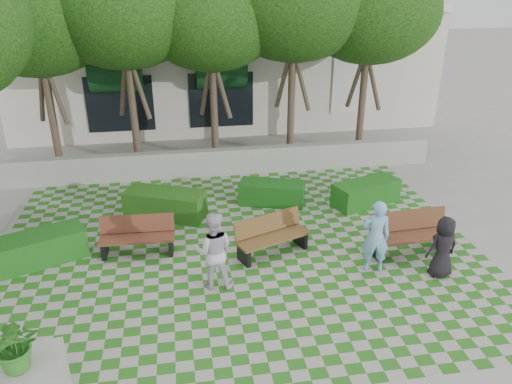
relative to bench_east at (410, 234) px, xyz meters
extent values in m
plane|color=gray|center=(-4.19, -0.31, -0.51)|extent=(90.00, 90.00, 0.00)
plane|color=#2B721E|center=(-4.19, 0.69, -0.51)|extent=(12.00, 12.00, 0.00)
cube|color=#9E9B93|center=(-4.19, 5.89, -0.06)|extent=(15.00, 0.36, 0.90)
cube|color=brown|center=(0.01, -0.08, -0.01)|extent=(2.06, 0.74, 0.07)
cube|color=brown|center=(-0.01, 0.21, 0.30)|extent=(2.03, 0.27, 0.51)
cube|color=black|center=(-0.89, -0.14, -0.26)|extent=(0.15, 0.57, 0.49)
cube|color=black|center=(0.90, -0.03, -0.26)|extent=(0.15, 0.57, 0.49)
cube|color=brown|center=(-3.38, 0.46, -0.04)|extent=(1.95, 1.22, 0.06)
cube|color=brown|center=(-3.48, 0.71, 0.24)|extent=(1.79, 0.81, 0.47)
cube|color=black|center=(-4.15, 0.16, -0.28)|extent=(0.29, 0.52, 0.46)
cube|color=black|center=(-2.61, 0.77, -0.28)|extent=(0.29, 0.52, 0.46)
cube|color=brown|center=(-6.69, 1.00, -0.06)|extent=(1.85, 0.64, 0.06)
cube|color=brown|center=(-6.68, 1.27, 0.22)|extent=(1.83, 0.21, 0.46)
cube|color=black|center=(-7.50, 1.04, -0.29)|extent=(0.12, 0.51, 0.45)
cube|color=black|center=(-5.88, 0.97, -0.29)|extent=(0.12, 0.51, 0.45)
cube|color=#175115|center=(-0.07, 2.85, -0.15)|extent=(2.20, 1.47, 0.72)
cube|color=#134A14|center=(-2.85, 3.34, -0.17)|extent=(2.07, 1.36, 0.67)
cube|color=#1C4A13|center=(-6.01, 2.97, -0.12)|extent=(2.40, 1.67, 0.78)
cube|color=#175216|center=(-9.00, 1.05, -0.14)|extent=(2.26, 1.58, 0.74)
imported|color=#327D27|center=(-8.09, -3.83, 1.02)|extent=(0.83, 0.74, 0.86)
imported|color=#7BB2E0|center=(-1.19, -0.62, 0.39)|extent=(0.74, 0.56, 1.81)
imported|color=black|center=(0.26, -1.07, 0.23)|extent=(0.78, 0.56, 1.49)
imported|color=silver|center=(-4.93, -0.64, 0.40)|extent=(0.98, 0.81, 1.82)
cylinder|color=#47382B|center=(-9.69, 7.29, 1.31)|extent=(0.26, 0.26, 3.64)
ellipsoid|color=#1E4C11|center=(-9.69, 7.29, 4.56)|extent=(4.80, 4.80, 3.60)
cylinder|color=#47382B|center=(-6.99, 7.29, 1.39)|extent=(0.26, 0.26, 3.81)
ellipsoid|color=#1E4C11|center=(-6.99, 7.29, 4.79)|extent=(5.00, 5.00, 3.75)
cylinder|color=#47382B|center=(-4.19, 7.29, 1.28)|extent=(0.26, 0.26, 3.58)
ellipsoid|color=#1E4C11|center=(-4.19, 7.29, 4.48)|extent=(4.60, 4.60, 3.45)
cylinder|color=#47382B|center=(-1.39, 7.29, 1.45)|extent=(0.26, 0.26, 3.92)
ellipsoid|color=#1E4C11|center=(-1.39, 7.29, 4.95)|extent=(5.20, 5.20, 3.90)
cylinder|color=#47382B|center=(1.31, 7.29, 1.34)|extent=(0.26, 0.26, 3.70)
ellipsoid|color=#1E4C11|center=(1.31, 7.29, 4.64)|extent=(4.80, 4.80, 3.60)
cube|color=beige|center=(-3.19, 13.89, 1.99)|extent=(18.00, 8.00, 5.00)
cube|color=white|center=(-3.19, 9.89, 4.49)|extent=(18.00, 0.30, 0.30)
cube|color=black|center=(1.81, 9.87, 1.69)|extent=(1.40, 0.10, 2.40)
cylinder|color=#103D1A|center=(-7.69, 9.87, 2.49)|extent=(3.00, 1.80, 1.80)
cube|color=black|center=(-7.69, 9.87, 1.09)|extent=(2.60, 0.08, 2.20)
cylinder|color=#103D1A|center=(-3.69, 9.87, 2.49)|extent=(3.00, 1.80, 1.80)
cube|color=black|center=(-3.69, 9.87, 1.09)|extent=(2.60, 0.08, 2.20)
camera|label=1|loc=(-5.54, -10.04, 6.08)|focal=35.00mm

